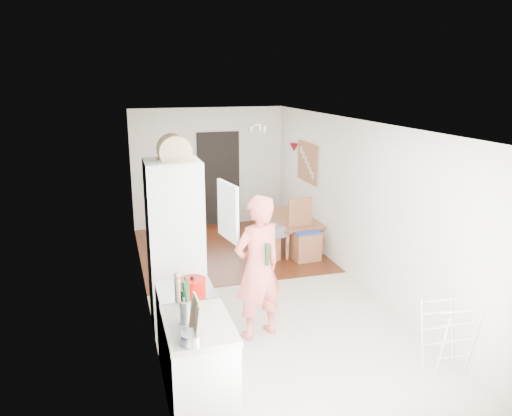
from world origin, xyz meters
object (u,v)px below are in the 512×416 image
stool (268,248)px  dining_table (289,234)px  dining_chair (305,230)px  person (258,255)px  drying_rack (447,337)px

stool → dining_table: bearing=44.5°
dining_chair → person: bearing=-128.3°
person → stool: size_ratio=4.81×
drying_rack → person: bearing=148.5°
stool → drying_rack: drying_rack is taller
dining_table → stool: bearing=128.2°
dining_table → stool: 0.87m
dining_chair → stool: bearing=161.4°
person → dining_table: person is taller
dining_table → drying_rack: size_ratio=1.70×
person → dining_table: size_ratio=1.59×
person → dining_chair: bearing=-142.0°
dining_chair → drying_rack: 3.63m
person → dining_chair: (1.54, 2.32, -0.53)m
stool → drying_rack: 3.87m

